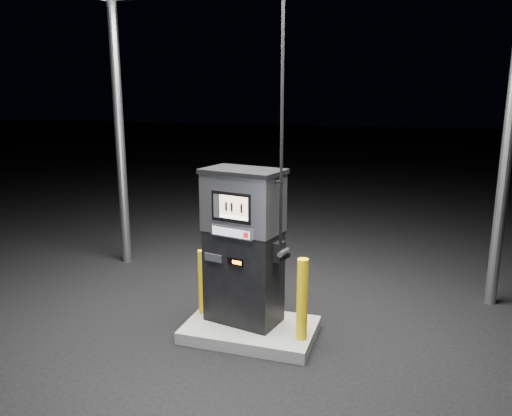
% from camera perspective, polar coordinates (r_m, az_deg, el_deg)
% --- Properties ---
extents(ground, '(80.00, 80.00, 0.00)m').
position_cam_1_polar(ground, '(6.46, -0.64, -14.34)').
color(ground, black).
rests_on(ground, ground).
extents(pump_island, '(1.60, 1.00, 0.15)m').
position_cam_1_polar(pump_island, '(6.42, -0.64, -13.75)').
color(pump_island, slate).
rests_on(pump_island, ground).
extents(fuel_dispenser, '(1.12, 0.76, 4.02)m').
position_cam_1_polar(fuel_dispenser, '(6.14, -1.42, -4.26)').
color(fuel_dispenser, black).
rests_on(fuel_dispenser, pump_island).
extents(bollard_left, '(0.12, 0.12, 0.85)m').
position_cam_1_polar(bollard_left, '(6.58, -6.13, -8.37)').
color(bollard_left, '#E5B70C').
rests_on(bollard_left, pump_island).
extents(bollard_right, '(0.17, 0.17, 0.98)m').
position_cam_1_polar(bollard_right, '(5.88, 5.30, -10.37)').
color(bollard_right, '#E5B70C').
rests_on(bollard_right, pump_island).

